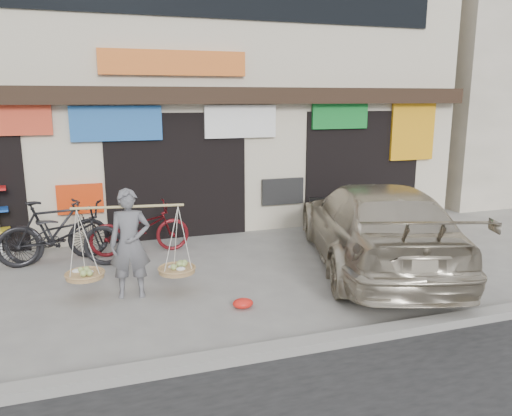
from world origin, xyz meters
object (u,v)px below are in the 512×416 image
object	(u,v)px
suv	(375,225)
bike_0	(63,234)
bike_1	(54,231)
bike_2	(140,228)
street_vendor	(130,248)

from	to	relation	value
suv	bike_0	bearing A→B (deg)	-1.93
bike_1	suv	world-z (taller)	suv
bike_2	suv	distance (m)	4.49
bike_1	bike_2	size ratio (longest dim) A/B	1.04
bike_0	bike_2	size ratio (longest dim) A/B	1.15
street_vendor	suv	distance (m)	4.30
suv	street_vendor	bearing A→B (deg)	18.01
suv	bike_2	bearing A→B (deg)	-11.21
bike_1	bike_2	xyz separation A→B (m)	(1.55, 0.10, -0.09)
bike_1	bike_2	bearing A→B (deg)	-97.79
street_vendor	bike_2	world-z (taller)	street_vendor
bike_0	street_vendor	bearing A→B (deg)	-132.75
bike_1	suv	xyz separation A→B (m)	(5.52, -1.98, 0.16)
bike_1	bike_0	bearing A→B (deg)	-150.71
street_vendor	bike_0	size ratio (longest dim) A/B	0.87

